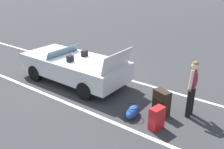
% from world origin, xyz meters
% --- Properties ---
extents(ground_plane, '(80.00, 80.00, 0.00)m').
position_xyz_m(ground_plane, '(0.00, 0.00, 0.00)').
color(ground_plane, '#333335').
extents(lot_line_near, '(18.00, 0.12, 0.01)m').
position_xyz_m(lot_line_near, '(0.00, -1.33, 0.00)').
color(lot_line_near, silver).
rests_on(lot_line_near, ground_plane).
extents(lot_line_mid, '(18.00, 0.12, 0.01)m').
position_xyz_m(lot_line_mid, '(0.00, 1.37, 0.00)').
color(lot_line_mid, silver).
rests_on(lot_line_mid, ground_plane).
extents(convertible_car, '(4.14, 1.84, 1.53)m').
position_xyz_m(convertible_car, '(0.20, 0.00, 0.59)').
color(convertible_car, silver).
rests_on(convertible_car, ground_plane).
extents(suitcase_large_black, '(0.55, 0.43, 0.74)m').
position_xyz_m(suitcase_large_black, '(-3.63, 0.18, 0.37)').
color(suitcase_large_black, '#2D2319').
rests_on(suitcase_large_black, ground_plane).
extents(suitcase_medium_bright, '(0.32, 0.44, 0.62)m').
position_xyz_m(suitcase_medium_bright, '(-3.86, 0.91, 0.31)').
color(suitcase_medium_bright, red).
rests_on(suitcase_medium_bright, ground_plane).
extents(duffel_bag, '(0.44, 0.68, 0.34)m').
position_xyz_m(duffel_bag, '(-3.05, 0.79, 0.16)').
color(duffel_bag, '#1E479E').
rests_on(duffel_bag, ground_plane).
extents(traveler_person, '(0.23, 0.60, 1.65)m').
position_xyz_m(traveler_person, '(-4.32, -0.24, 0.93)').
color(traveler_person, black).
rests_on(traveler_person, ground_plane).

